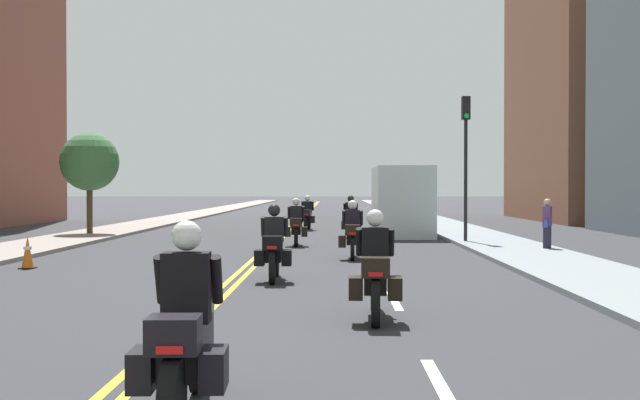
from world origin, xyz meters
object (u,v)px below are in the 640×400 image
(motorcycle_4, at_px, (296,227))
(pedestrian_0, at_px, (547,225))
(street_tree_0, at_px, (89,162))
(parked_truck, at_px, (400,204))
(motorcycle_0, at_px, (185,341))
(motorcycle_1, at_px, (375,275))
(motorcycle_2, at_px, (274,249))
(motorcycle_5, at_px, (351,220))
(traffic_cone_0, at_px, (28,252))
(motorcycle_6, at_px, (307,216))
(motorcycle_3, at_px, (353,235))
(traffic_light_near, at_px, (466,143))

(motorcycle_4, distance_m, pedestrian_0, 8.16)
(street_tree_0, bearing_deg, parked_truck, 3.91)
(motorcycle_0, distance_m, motorcycle_1, 5.46)
(motorcycle_2, bearing_deg, motorcycle_5, 81.30)
(traffic_cone_0, bearing_deg, motorcycle_0, -63.78)
(motorcycle_4, bearing_deg, motorcycle_6, 87.36)
(motorcycle_4, bearing_deg, motorcycle_3, -72.30)
(motorcycle_6, relative_size, street_tree_0, 0.55)
(motorcycle_5, height_order, parked_truck, parked_truck)
(motorcycle_2, xyz_separation_m, pedestrian_0, (7.76, 7.63, 0.17))
(motorcycle_0, distance_m, traffic_cone_0, 13.91)
(motorcycle_4, bearing_deg, motorcycle_5, 64.17)
(motorcycle_0, relative_size, parked_truck, 0.35)
(parked_truck, bearing_deg, motorcycle_6, 136.36)
(motorcycle_2, relative_size, pedestrian_0, 1.33)
(motorcycle_3, height_order, pedestrian_0, pedestrian_0)
(motorcycle_5, bearing_deg, parked_truck, 38.21)
(motorcycle_0, distance_m, motorcycle_3, 15.38)
(motorcycle_0, distance_m, pedestrian_0, 19.31)
(traffic_light_near, bearing_deg, street_tree_0, 162.72)
(motorcycle_0, xyz_separation_m, motorcycle_4, (0.00, 20.17, -0.01))
(motorcycle_2, bearing_deg, motorcycle_3, 70.07)
(traffic_cone_0, xyz_separation_m, street_tree_0, (-2.47, 12.99, 2.61))
(motorcycle_0, height_order, parked_truck, parked_truck)
(motorcycle_1, distance_m, traffic_light_near, 16.58)
(street_tree_0, bearing_deg, motorcycle_1, -62.73)
(motorcycle_6, height_order, pedestrian_0, pedestrian_0)
(motorcycle_3, distance_m, motorcycle_6, 14.96)
(motorcycle_0, height_order, motorcycle_2, motorcycle_0)
(motorcycle_5, distance_m, parked_truck, 2.75)
(traffic_cone_0, bearing_deg, motorcycle_5, 56.37)
(motorcycle_6, bearing_deg, street_tree_0, -148.40)
(traffic_light_near, bearing_deg, motorcycle_4, -172.12)
(motorcycle_5, xyz_separation_m, street_tree_0, (-10.56, 0.83, 2.32))
(motorcycle_5, height_order, pedestrian_0, motorcycle_5)
(motorcycle_3, distance_m, street_tree_0, 14.75)
(motorcycle_4, distance_m, motorcycle_5, 4.88)
(traffic_light_near, xyz_separation_m, pedestrian_0, (1.93, -3.30, -2.65))
(pedestrian_0, distance_m, street_tree_0, 18.27)
(traffic_cone_0, xyz_separation_m, parked_truck, (10.18, 13.86, 0.88))
(traffic_cone_0, distance_m, traffic_light_near, 15.01)
(motorcycle_2, xyz_separation_m, street_tree_0, (-8.62, 15.42, 2.33))
(motorcycle_4, xyz_separation_m, traffic_cone_0, (-6.15, -7.69, -0.26))
(motorcycle_0, bearing_deg, motorcycle_1, 67.72)
(motorcycle_1, height_order, motorcycle_2, motorcycle_1)
(motorcycle_2, distance_m, traffic_light_near, 12.70)
(motorcycle_4, xyz_separation_m, parked_truck, (4.04, 6.17, 0.62))
(motorcycle_3, bearing_deg, traffic_light_near, 56.12)
(motorcycle_0, distance_m, street_tree_0, 26.99)
(motorcycle_0, bearing_deg, traffic_cone_0, 113.96)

